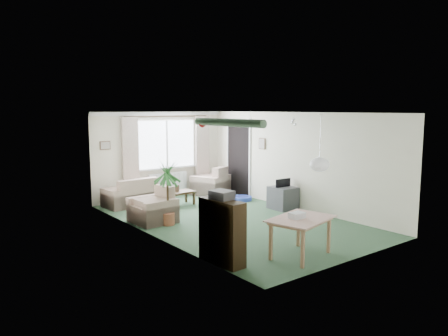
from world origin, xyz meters
TOP-DOWN VIEW (x-y plane):
  - ground at (0.00, 0.00)m, footprint 6.50×6.50m
  - window at (0.20, 3.23)m, footprint 1.80×0.03m
  - curtain_rod at (0.20, 3.15)m, footprint 2.60×0.03m
  - curtain_left at (-0.95, 3.13)m, footprint 0.45×0.08m
  - curtain_right at (1.35, 3.13)m, footprint 0.45×0.08m
  - radiator at (0.20, 3.19)m, footprint 1.20×0.10m
  - doorway at (1.99, 2.20)m, footprint 0.03×0.95m
  - pendant_lamp at (0.20, -2.30)m, footprint 0.36×0.36m
  - tinsel_garland at (-1.92, -2.30)m, footprint 1.60×1.60m
  - bauble_cluster_a at (1.30, 0.90)m, footprint 0.20×0.20m
  - bauble_cluster_b at (1.60, -0.30)m, footprint 0.20×0.20m
  - wall_picture_back at (-1.60, 3.23)m, footprint 0.28×0.03m
  - wall_picture_right at (1.98, 1.20)m, footprint 0.03×0.24m
  - sofa at (-1.10, 2.75)m, footprint 1.49×0.86m
  - armchair_corner at (1.36, 2.73)m, footprint 1.18×1.16m
  - armchair_left at (-1.50, 0.92)m, footprint 0.88×0.92m
  - coffee_table at (-0.15, 2.03)m, footprint 0.83×0.50m
  - photo_frame at (-0.18, 2.05)m, footprint 0.12×0.04m
  - bookshelf at (-1.84, -2.05)m, footprint 0.34×0.87m
  - hifi_box at (-1.81, -2.01)m, footprint 0.33×0.39m
  - houseplant at (-1.35, 0.52)m, footprint 0.75×0.75m
  - dining_table at (-0.59, -2.60)m, footprint 1.17×0.92m
  - gift_box at (-0.66, -2.57)m, footprint 0.25×0.18m
  - tv_cube at (1.70, 0.10)m, footprint 0.57×0.63m
  - pet_bed at (1.54, 1.50)m, footprint 0.66×0.66m

SIDE VIEW (x-z plane):
  - ground at x=0.00m, z-range 0.00..0.00m
  - pet_bed at x=1.54m, z-range 0.00..0.11m
  - coffee_table at x=-0.15m, z-range 0.00..0.36m
  - tv_cube at x=1.70m, z-range 0.00..0.56m
  - dining_table at x=-0.59m, z-range 0.00..0.65m
  - sofa at x=-1.10m, z-range 0.00..0.72m
  - armchair_left at x=-1.50m, z-range 0.00..0.79m
  - radiator at x=0.20m, z-range 0.12..0.68m
  - armchair_corner at x=1.36m, z-range 0.00..0.82m
  - photo_frame at x=-0.18m, z-range 0.36..0.52m
  - bookshelf at x=-1.84m, z-range 0.00..1.05m
  - gift_box at x=-0.66m, z-range 0.65..0.77m
  - houseplant at x=-1.35m, z-range 0.00..1.42m
  - doorway at x=1.99m, z-range 0.00..2.00m
  - hifi_box at x=-1.81m, z-range 1.05..1.19m
  - curtain_left at x=-0.95m, z-range 0.27..2.27m
  - curtain_right at x=1.35m, z-range 0.27..2.27m
  - pendant_lamp at x=0.20m, z-range 1.30..1.66m
  - window at x=0.20m, z-range 0.85..2.15m
  - wall_picture_back at x=-1.60m, z-range 1.44..1.66m
  - wall_picture_right at x=1.98m, z-range 1.40..1.70m
  - bauble_cluster_a at x=1.30m, z-range 2.12..2.32m
  - bauble_cluster_b at x=1.60m, z-range 2.12..2.32m
  - curtain_rod at x=0.20m, z-range 2.25..2.29m
  - tinsel_garland at x=-1.92m, z-range 2.22..2.34m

